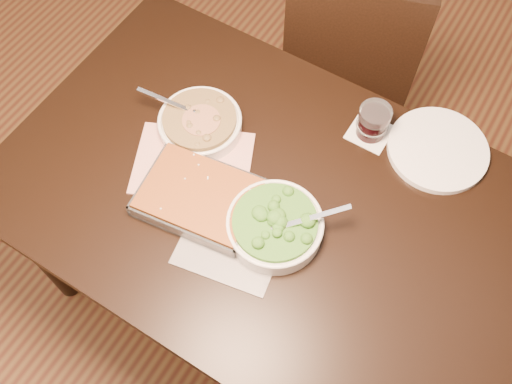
{
  "coord_description": "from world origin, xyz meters",
  "views": [
    {
      "loc": [
        0.34,
        -0.6,
        2.05
      ],
      "look_at": [
        -0.02,
        -0.03,
        0.8
      ],
      "focal_mm": 40.0,
      "sensor_mm": 36.0,
      "label": 1
    }
  ],
  "objects": [
    {
      "name": "ground",
      "position": [
        0.0,
        0.0,
        0.0
      ],
      "size": [
        4.0,
        4.0,
        0.0
      ],
      "primitive_type": "plane",
      "color": "#492114",
      "rests_on": "ground"
    },
    {
      "name": "table",
      "position": [
        0.0,
        0.0,
        0.65
      ],
      "size": [
        1.4,
        0.9,
        0.75
      ],
      "color": "black",
      "rests_on": "ground"
    },
    {
      "name": "magazine_a",
      "position": [
        -0.22,
        -0.02,
        0.75
      ],
      "size": [
        0.37,
        0.33,
        0.01
      ],
      "primitive_type": "cube",
      "rotation": [
        0.0,
        0.0,
        0.43
      ],
      "color": "#B33733",
      "rests_on": "table"
    },
    {
      "name": "magazine_b",
      "position": [
        -0.0,
        -0.17,
        0.75
      ],
      "size": [
        0.27,
        0.22,
        0.0
      ],
      "primitive_type": "cube",
      "rotation": [
        0.0,
        0.0,
        0.18
      ],
      "color": "#2A2B32",
      "rests_on": "table"
    },
    {
      "name": "coaster",
      "position": [
        0.14,
        0.32,
        0.75
      ],
      "size": [
        0.11,
        0.11,
        0.0
      ],
      "primitive_type": "cube",
      "color": "white",
      "rests_on": "table"
    },
    {
      "name": "stew_bowl",
      "position": [
        -0.26,
        0.08,
        0.78
      ],
      "size": [
        0.25,
        0.23,
        0.09
      ],
      "color": "white",
      "rests_on": "table"
    },
    {
      "name": "broccoli_bowl",
      "position": [
        0.07,
        -0.07,
        0.78
      ],
      "size": [
        0.24,
        0.24,
        0.09
      ],
      "color": "white",
      "rests_on": "table"
    },
    {
      "name": "baking_dish",
      "position": [
        -0.14,
        -0.1,
        0.78
      ],
      "size": [
        0.32,
        0.26,
        0.05
      ],
      "rotation": [
        0.0,
        0.0,
        0.14
      ],
      "color": "silver",
      "rests_on": "table"
    },
    {
      "name": "wine_tumbler",
      "position": [
        0.14,
        0.32,
        0.8
      ],
      "size": [
        0.09,
        0.09,
        0.1
      ],
      "color": "black",
      "rests_on": "coaster"
    },
    {
      "name": "dinner_plate",
      "position": [
        0.32,
        0.36,
        0.76
      ],
      "size": [
        0.27,
        0.27,
        0.02
      ],
      "primitive_type": "cylinder",
      "color": "white",
      "rests_on": "table"
    },
    {
      "name": "chair_far",
      "position": [
        -0.1,
        0.73,
        0.51
      ],
      "size": [
        0.55,
        0.55,
        0.92
      ],
      "rotation": [
        0.0,
        0.0,
        3.47
      ],
      "color": "black",
      "rests_on": "ground"
    }
  ]
}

